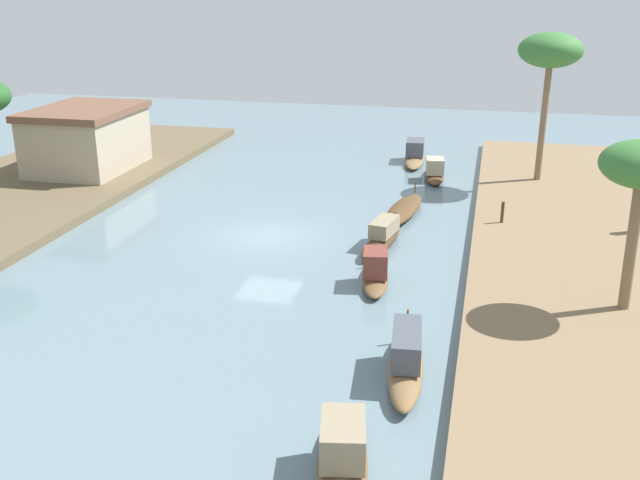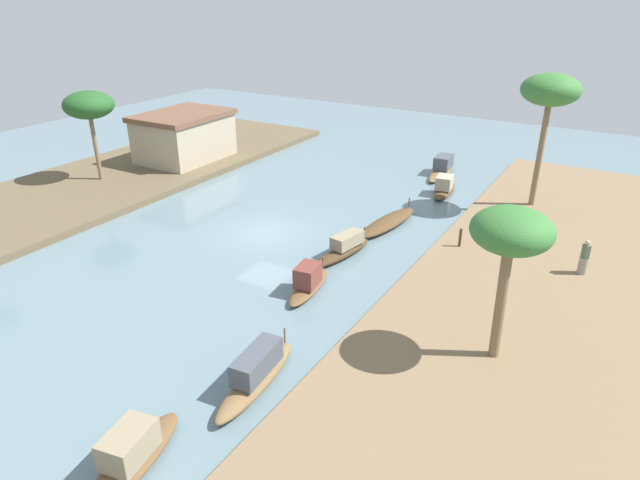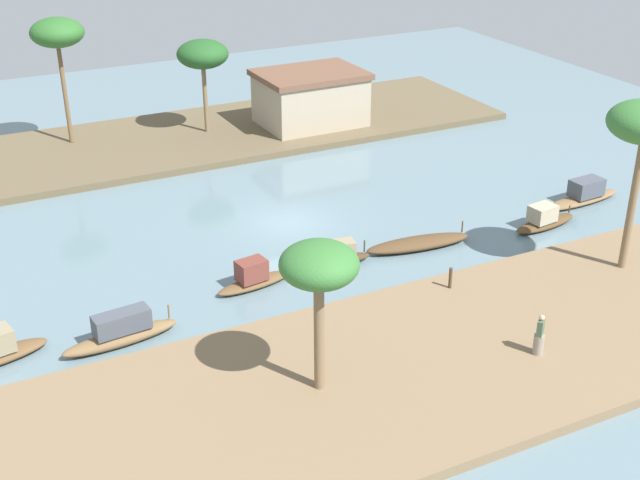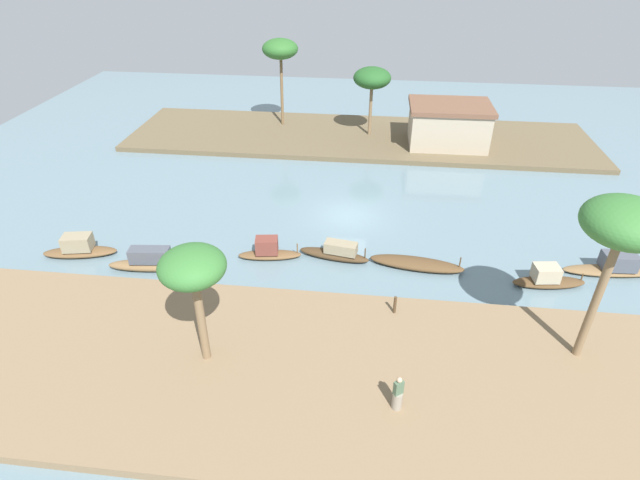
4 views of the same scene
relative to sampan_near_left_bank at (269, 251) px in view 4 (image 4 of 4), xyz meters
name	(u,v)px [view 4 (image 4 of 4)]	position (x,y,z in m)	size (l,w,h in m)	color
river_water	(348,216)	(4.06, 5.24, -0.46)	(66.49, 66.49, 0.00)	slate
riverbank_left	(325,375)	(4.06, -8.35, -0.27)	(39.31, 10.35, 0.39)	#846B4C
riverbank_right	(359,137)	(4.06, 18.83, -0.27)	(39.31, 10.35, 0.39)	brown
sampan_near_left_bank	(269,251)	(0.00, 0.00, 0.00)	(3.62, 1.41, 1.28)	brown
sampan_midstream	(548,279)	(14.79, -0.81, -0.04)	(3.85, 1.50, 1.20)	brown
sampan_foreground	(150,262)	(-6.12, -1.82, 0.04)	(4.57, 1.40, 1.32)	brown
sampan_with_red_awning	(417,264)	(8.17, 0.02, -0.21)	(5.19, 1.81, 1.02)	brown
sampan_downstream_large	(336,253)	(3.75, 0.34, -0.04)	(4.07, 1.55, 1.10)	#47331E
sampan_upstream_small	(79,248)	(-10.61, -0.99, 0.01)	(4.19, 1.84, 1.29)	brown
sampan_with_tall_canopy	(614,267)	(18.54, 0.66, 0.00)	(5.05, 1.40, 1.26)	brown
person_on_near_bank	(398,396)	(6.95, -9.83, 0.56)	(0.54, 0.54, 1.60)	gray
mooring_post	(395,305)	(6.91, -4.33, 0.38)	(0.14, 0.14, 0.92)	#4C3823
palm_tree_left_near	(193,269)	(-0.99, -8.08, 4.45)	(2.59, 2.59, 5.37)	#7F6647
palm_tree_left_far	(625,225)	(14.60, -6.11, 6.30)	(3.13, 3.13, 7.36)	#7F6647
palm_tree_right_tall	(372,78)	(4.94, 19.07, 4.68)	(3.09, 3.09, 5.65)	#7F6647
palm_tree_right_short	(280,50)	(-2.98, 21.00, 6.33)	(3.06, 3.06, 7.32)	brown
riverside_building	(448,124)	(11.32, 17.57, 1.61)	(6.53, 4.90, 3.33)	tan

